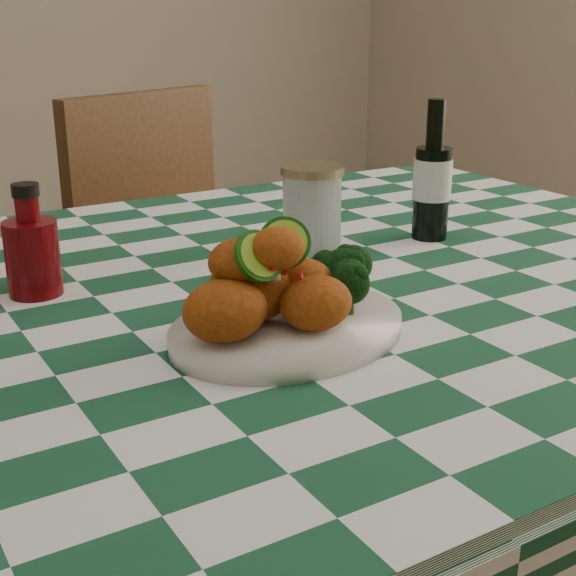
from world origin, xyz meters
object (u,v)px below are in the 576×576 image
plate (288,329)px  beer_bottle (433,170)px  dining_table (205,565)px  ketchup_bottle (31,240)px  fried_chicken_pile (272,277)px  wooden_chair_right (205,304)px  mason_jar (312,208)px

plate → beer_bottle: (0.38, 0.22, 0.09)m
dining_table → beer_bottle: (0.42, 0.05, 0.50)m
plate → beer_bottle: size_ratio=1.31×
ketchup_bottle → beer_bottle: bearing=-5.6°
fried_chicken_pile → dining_table: bearing=95.2°
plate → wooden_chair_right: bearing=70.3°
plate → mason_jar: (0.20, 0.26, 0.05)m
wooden_chair_right → beer_bottle: bearing=-104.1°
dining_table → mason_jar: (0.23, 0.10, 0.45)m
beer_bottle → fried_chicken_pile: bearing=-151.6°
wooden_chair_right → fried_chicken_pile: bearing=-129.6°
dining_table → beer_bottle: bearing=7.2°
ketchup_bottle → mason_jar: size_ratio=1.13×
mason_jar → plate: bearing=-127.3°
plate → beer_bottle: bearing=29.6°
beer_bottle → ketchup_bottle: bearing=174.4°
ketchup_bottle → mason_jar: bearing=-2.0°
ketchup_bottle → wooden_chair_right: size_ratio=0.15×
ketchup_bottle → wooden_chair_right: wooden_chair_right is taller
mason_jar → beer_bottle: bearing=-13.2°
beer_bottle → wooden_chair_right: bearing=94.7°
fried_chicken_pile → mason_jar: bearing=50.1°
fried_chicken_pile → wooden_chair_right: 1.04m
mason_jar → wooden_chair_right: wooden_chair_right is taller
dining_table → fried_chicken_pile: bearing=-84.8°
fried_chicken_pile → wooden_chair_right: wooden_chair_right is taller
dining_table → wooden_chair_right: wooden_chair_right is taller
plate → fried_chicken_pile: bearing=180.0°
beer_bottle → dining_table: bearing=-172.8°
fried_chicken_pile → wooden_chair_right: bearing=69.2°
plate → fried_chicken_pile: fried_chicken_pile is taller
plate → mason_jar: mason_jar is taller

